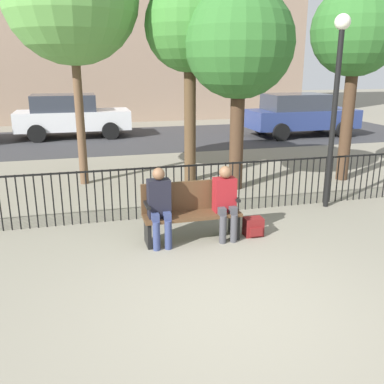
{
  "coord_description": "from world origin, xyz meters",
  "views": [
    {
      "loc": [
        -1.61,
        -4.02,
        2.67
      ],
      "look_at": [
        0.0,
        2.05,
        0.8
      ],
      "focal_mm": 40.0,
      "sensor_mm": 36.0,
      "label": 1
    }
  ],
  "objects_px": {
    "parked_car_1": "(300,114)",
    "seated_person_0": "(160,203)",
    "park_bench": "(191,210)",
    "tree_3": "(190,28)",
    "seated_person_1": "(225,199)",
    "backpack": "(253,227)",
    "lamp_post": "(337,84)",
    "tree_1": "(239,45)",
    "tree_0": "(356,33)",
    "parked_car_0": "(71,115)"
  },
  "relations": [
    {
      "from": "parked_car_1",
      "to": "seated_person_0",
      "type": "bearing_deg",
      "value": -128.6
    },
    {
      "from": "park_bench",
      "to": "tree_3",
      "type": "distance_m",
      "value": 4.67
    },
    {
      "from": "seated_person_1",
      "to": "backpack",
      "type": "bearing_deg",
      "value": -1.73
    },
    {
      "from": "lamp_post",
      "to": "seated_person_0",
      "type": "bearing_deg",
      "value": -163.65
    },
    {
      "from": "park_bench",
      "to": "tree_1",
      "type": "xyz_separation_m",
      "value": [
        1.72,
        2.59,
        2.59
      ]
    },
    {
      "from": "backpack",
      "to": "parked_car_1",
      "type": "relative_size",
      "value": 0.07
    },
    {
      "from": "backpack",
      "to": "tree_0",
      "type": "bearing_deg",
      "value": 38.88
    },
    {
      "from": "backpack",
      "to": "tree_0",
      "type": "relative_size",
      "value": 0.07
    },
    {
      "from": "lamp_post",
      "to": "parked_car_1",
      "type": "bearing_deg",
      "value": 65.02
    },
    {
      "from": "park_bench",
      "to": "backpack",
      "type": "distance_m",
      "value": 1.08
    },
    {
      "from": "parked_car_1",
      "to": "backpack",
      "type": "bearing_deg",
      "value": -122.16
    },
    {
      "from": "park_bench",
      "to": "tree_1",
      "type": "distance_m",
      "value": 4.04
    },
    {
      "from": "park_bench",
      "to": "seated_person_0",
      "type": "bearing_deg",
      "value": -166.35
    },
    {
      "from": "seated_person_1",
      "to": "tree_1",
      "type": "relative_size",
      "value": 0.28
    },
    {
      "from": "seated_person_1",
      "to": "parked_car_0",
      "type": "height_order",
      "value": "parked_car_0"
    },
    {
      "from": "seated_person_0",
      "to": "backpack",
      "type": "distance_m",
      "value": 1.62
    },
    {
      "from": "seated_person_1",
      "to": "tree_0",
      "type": "xyz_separation_m",
      "value": [
        3.97,
        2.79,
        2.7
      ]
    },
    {
      "from": "tree_1",
      "to": "tree_3",
      "type": "relative_size",
      "value": 0.95
    },
    {
      "from": "backpack",
      "to": "seated_person_0",
      "type": "bearing_deg",
      "value": 179.37
    },
    {
      "from": "seated_person_1",
      "to": "tree_3",
      "type": "bearing_deg",
      "value": 84.15
    },
    {
      "from": "park_bench",
      "to": "tree_0",
      "type": "distance_m",
      "value": 5.97
    },
    {
      "from": "lamp_post",
      "to": "parked_car_1",
      "type": "distance_m",
      "value": 9.02
    },
    {
      "from": "seated_person_0",
      "to": "lamp_post",
      "type": "distance_m",
      "value": 4.01
    },
    {
      "from": "tree_3",
      "to": "parked_car_1",
      "type": "height_order",
      "value": "tree_3"
    },
    {
      "from": "seated_person_1",
      "to": "parked_car_1",
      "type": "relative_size",
      "value": 0.28
    },
    {
      "from": "park_bench",
      "to": "seated_person_1",
      "type": "bearing_deg",
      "value": -13.64
    },
    {
      "from": "tree_1",
      "to": "park_bench",
      "type": "bearing_deg",
      "value": -123.54
    },
    {
      "from": "seated_person_0",
      "to": "seated_person_1",
      "type": "relative_size",
      "value": 1.03
    },
    {
      "from": "seated_person_0",
      "to": "parked_car_1",
      "type": "height_order",
      "value": "parked_car_1"
    },
    {
      "from": "seated_person_1",
      "to": "parked_car_1",
      "type": "distance_m",
      "value": 11.01
    },
    {
      "from": "seated_person_1",
      "to": "tree_1",
      "type": "bearing_deg",
      "value": 66.35
    },
    {
      "from": "parked_car_0",
      "to": "seated_person_1",
      "type": "bearing_deg",
      "value": -77.67
    },
    {
      "from": "seated_person_1",
      "to": "lamp_post",
      "type": "xyz_separation_m",
      "value": [
        2.46,
        1.03,
        1.69
      ]
    },
    {
      "from": "seated_person_0",
      "to": "backpack",
      "type": "xyz_separation_m",
      "value": [
        1.53,
        -0.02,
        -0.52
      ]
    },
    {
      "from": "seated_person_0",
      "to": "tree_1",
      "type": "xyz_separation_m",
      "value": [
        2.23,
        2.71,
        2.4
      ]
    },
    {
      "from": "park_bench",
      "to": "parked_car_1",
      "type": "height_order",
      "value": "parked_car_1"
    },
    {
      "from": "tree_0",
      "to": "parked_car_0",
      "type": "relative_size",
      "value": 1.05
    },
    {
      "from": "backpack",
      "to": "tree_3",
      "type": "height_order",
      "value": "tree_3"
    },
    {
      "from": "seated_person_0",
      "to": "tree_1",
      "type": "bearing_deg",
      "value": 50.55
    },
    {
      "from": "seated_person_0",
      "to": "parked_car_1",
      "type": "xyz_separation_m",
      "value": [
        7.25,
        9.09,
        0.17
      ]
    },
    {
      "from": "seated_person_0",
      "to": "seated_person_1",
      "type": "distance_m",
      "value": 1.04
    },
    {
      "from": "lamp_post",
      "to": "parked_car_0",
      "type": "xyz_separation_m",
      "value": [
        -4.85,
        9.95,
        -1.51
      ]
    },
    {
      "from": "park_bench",
      "to": "tree_3",
      "type": "height_order",
      "value": "tree_3"
    },
    {
      "from": "tree_0",
      "to": "parked_car_0",
      "type": "height_order",
      "value": "tree_0"
    },
    {
      "from": "tree_1",
      "to": "parked_car_1",
      "type": "distance_m",
      "value": 8.41
    },
    {
      "from": "seated_person_0",
      "to": "parked_car_1",
      "type": "distance_m",
      "value": 11.63
    },
    {
      "from": "tree_1",
      "to": "tree_3",
      "type": "bearing_deg",
      "value": 131.77
    },
    {
      "from": "park_bench",
      "to": "backpack",
      "type": "xyz_separation_m",
      "value": [
        1.01,
        -0.14,
        -0.34
      ]
    },
    {
      "from": "seated_person_1",
      "to": "park_bench",
      "type": "bearing_deg",
      "value": 166.36
    },
    {
      "from": "seated_person_0",
      "to": "tree_1",
      "type": "relative_size",
      "value": 0.29
    }
  ]
}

